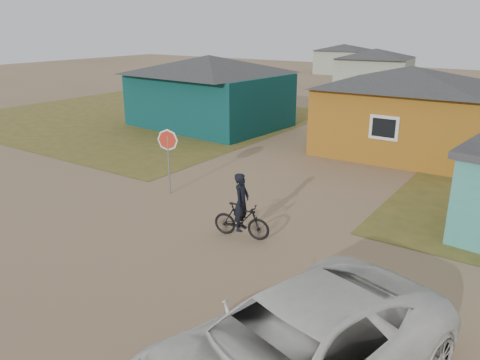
% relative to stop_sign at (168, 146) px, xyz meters
% --- Properties ---
extents(ground, '(120.00, 120.00, 0.00)m').
position_rel_stop_sign_xyz_m(ground, '(2.50, -3.59, -1.70)').
color(ground, '#967757').
extents(grass_nw, '(20.00, 18.00, 0.00)m').
position_rel_stop_sign_xyz_m(grass_nw, '(-11.50, 9.41, -1.70)').
color(grass_nw, olive).
rests_on(grass_nw, ground).
extents(house_teal, '(8.93, 7.08, 4.00)m').
position_rel_stop_sign_xyz_m(house_teal, '(-6.00, 9.91, 0.35)').
color(house_teal, '#093435').
rests_on(house_teal, ground).
extents(house_yellow, '(7.72, 6.76, 3.90)m').
position_rel_stop_sign_xyz_m(house_yellow, '(5.00, 10.41, 0.30)').
color(house_yellow, '#9A6017').
rests_on(house_yellow, ground).
extents(house_pale_west, '(7.04, 6.15, 3.60)m').
position_rel_stop_sign_xyz_m(house_pale_west, '(-3.50, 30.41, 0.15)').
color(house_pale_west, '#95A28C').
rests_on(house_pale_west, ground).
extents(house_pale_north, '(6.28, 5.81, 3.40)m').
position_rel_stop_sign_xyz_m(house_pale_north, '(-11.50, 42.41, 0.05)').
color(house_pale_north, '#95A28C').
rests_on(house_pale_north, ground).
extents(stop_sign, '(0.75, 0.10, 2.30)m').
position_rel_stop_sign_xyz_m(stop_sign, '(0.00, 0.00, 0.00)').
color(stop_sign, gray).
rests_on(stop_sign, ground).
extents(cyclist, '(1.71, 0.78, 1.86)m').
position_rel_stop_sign_xyz_m(cyclist, '(4.07, -1.50, -1.02)').
color(cyclist, black).
rests_on(cyclist, ground).
extents(vehicle, '(4.27, 6.49, 1.66)m').
position_rel_stop_sign_xyz_m(vehicle, '(8.04, -5.91, -0.87)').
color(vehicle, white).
rests_on(vehicle, ground).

